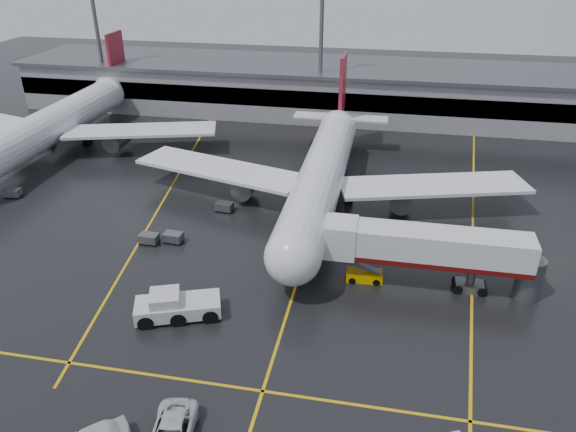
# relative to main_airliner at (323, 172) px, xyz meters

# --- Properties ---
(ground) EXTENTS (220.00, 220.00, 0.00)m
(ground) POSITION_rel_main_airliner_xyz_m (0.00, -9.70, -4.21)
(ground) COLOR black
(ground) RESTS_ON ground
(apron_line_centre) EXTENTS (0.25, 90.00, 0.02)m
(apron_line_centre) POSITION_rel_main_airliner_xyz_m (0.00, -9.70, -4.20)
(apron_line_centre) COLOR gold
(apron_line_centre) RESTS_ON ground
(apron_line_stop) EXTENTS (60.00, 0.25, 0.02)m
(apron_line_stop) POSITION_rel_main_airliner_xyz_m (0.00, -31.70, -4.20)
(apron_line_stop) COLOR gold
(apron_line_stop) RESTS_ON ground
(apron_line_left) EXTENTS (9.99, 69.35, 0.02)m
(apron_line_left) POSITION_rel_main_airliner_xyz_m (-20.00, 0.30, -4.20)
(apron_line_left) COLOR gold
(apron_line_left) RESTS_ON ground
(apron_line_right) EXTENTS (7.57, 69.64, 0.02)m
(apron_line_right) POSITION_rel_main_airliner_xyz_m (18.00, 0.30, -4.20)
(apron_line_right) COLOR gold
(apron_line_right) RESTS_ON ground
(terminal) EXTENTS (122.00, 19.00, 8.60)m
(terminal) POSITION_rel_main_airliner_xyz_m (0.00, 38.23, 0.11)
(terminal) COLOR gray
(terminal) RESTS_ON ground
(light_mast_left) EXTENTS (3.00, 1.20, 25.45)m
(light_mast_left) POSITION_rel_main_airliner_xyz_m (-45.00, 32.30, 10.27)
(light_mast_left) COLOR #595B60
(light_mast_left) RESTS_ON ground
(light_mast_mid) EXTENTS (3.00, 1.20, 25.45)m
(light_mast_mid) POSITION_rel_main_airliner_xyz_m (-5.00, 32.30, 10.27)
(light_mast_mid) COLOR #595B60
(light_mast_mid) RESTS_ON ground
(main_airliner) EXTENTS (48.80, 45.60, 14.10)m
(main_airliner) POSITION_rel_main_airliner_xyz_m (0.00, 0.00, 0.00)
(main_airliner) COLOR silver
(main_airliner) RESTS_ON ground
(second_airliner) EXTENTS (48.80, 45.60, 14.10)m
(second_airliner) POSITION_rel_main_airliner_xyz_m (-42.00, 12.00, 0.00)
(second_airliner) COLOR silver
(second_airliner) RESTS_ON ground
(jet_bridge) EXTENTS (19.90, 3.40, 6.05)m
(jet_bridge) POSITION_rel_main_airliner_xyz_m (11.87, -15.70, -0.28)
(jet_bridge) COLOR silver
(jet_bridge) RESTS_ON ground
(pushback_tractor) EXTENTS (7.84, 5.24, 2.60)m
(pushback_tractor) POSITION_rel_main_airliner_xyz_m (-9.42, -24.57, -3.17)
(pushback_tractor) COLOR #BDBDBF
(pushback_tractor) RESTS_ON ground
(belt_loader) EXTENTS (3.53, 1.83, 2.17)m
(belt_loader) POSITION_rel_main_airliner_xyz_m (6.28, -15.89, -3.67)
(belt_loader) COLOR #D99C00
(belt_loader) RESTS_ON ground
(baggage_cart_a) EXTENTS (2.08, 1.43, 1.12)m
(baggage_cart_a) POSITION_rel_main_airliner_xyz_m (-14.43, -12.52, -3.58)
(baggage_cart_a) COLOR #595B60
(baggage_cart_a) RESTS_ON ground
(baggage_cart_b) EXTENTS (2.04, 1.36, 1.12)m
(baggage_cart_b) POSITION_rel_main_airliner_xyz_m (-16.88, -13.26, -3.58)
(baggage_cart_b) COLOR #595B60
(baggage_cart_b) RESTS_ON ground
(baggage_cart_c) EXTENTS (2.11, 1.48, 1.12)m
(baggage_cart_c) POSITION_rel_main_airliner_xyz_m (-11.19, -4.39, -3.58)
(baggage_cart_c) COLOR #595B60
(baggage_cart_c) RESTS_ON ground
(baggage_cart_e) EXTENTS (2.12, 1.49, 1.12)m
(baggage_cart_e) POSITION_rel_main_airliner_xyz_m (-38.51, -5.72, -3.58)
(baggage_cart_e) COLOR #595B60
(baggage_cart_e) RESTS_ON ground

